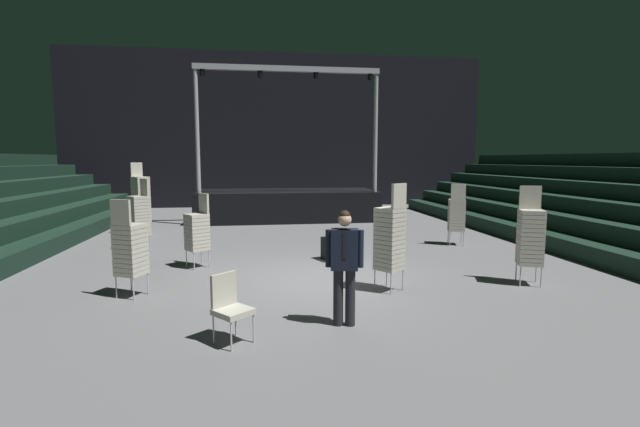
# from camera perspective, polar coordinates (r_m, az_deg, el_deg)

# --- Properties ---
(ground_plane) EXTENTS (22.00, 30.00, 0.10)m
(ground_plane) POSITION_cam_1_polar(r_m,az_deg,el_deg) (9.46, -0.17, -8.65)
(ground_plane) COLOR slate
(arena_end_wall) EXTENTS (22.00, 0.30, 8.00)m
(arena_end_wall) POSITION_cam_1_polar(r_m,az_deg,el_deg) (24.11, -5.21, 10.48)
(arena_end_wall) COLOR black
(arena_end_wall) RESTS_ON ground_plane
(stage_riser) EXTENTS (7.30, 3.05, 5.96)m
(stage_riser) POSITION_cam_1_polar(r_m,az_deg,el_deg) (18.62, -4.21, 1.34)
(stage_riser) COLOR black
(stage_riser) RESTS_ON ground_plane
(man_with_tie) EXTENTS (0.57, 0.31, 1.75)m
(man_with_tie) POSITION_cam_1_polar(r_m,az_deg,el_deg) (6.67, 3.14, -6.06)
(man_with_tie) COLOR black
(man_with_tie) RESTS_ON ground_plane
(chair_stack_front_left) EXTENTS (0.55, 0.55, 1.79)m
(chair_stack_front_left) POSITION_cam_1_polar(r_m,az_deg,el_deg) (13.61, 17.03, -0.09)
(chair_stack_front_left) COLOR #B2B5BA
(chair_stack_front_left) RESTS_ON ground_plane
(chair_stack_front_right) EXTENTS (0.57, 0.57, 1.96)m
(chair_stack_front_right) POSITION_cam_1_polar(r_m,az_deg,el_deg) (9.79, 25.26, -2.59)
(chair_stack_front_right) COLOR #B2B5BA
(chair_stack_front_right) RESTS_ON ground_plane
(chair_stack_mid_left) EXTENTS (0.62, 0.62, 2.39)m
(chair_stack_mid_left) POSITION_cam_1_polar(r_m,az_deg,el_deg) (15.86, -21.88, 1.74)
(chair_stack_mid_left) COLOR #B2B5BA
(chair_stack_mid_left) RESTS_ON ground_plane
(chair_stack_mid_right) EXTENTS (0.62, 0.62, 1.96)m
(chair_stack_mid_right) POSITION_cam_1_polar(r_m,az_deg,el_deg) (13.16, -22.08, -0.16)
(chair_stack_mid_right) COLOR #B2B5BA
(chair_stack_mid_right) RESTS_ON ground_plane
(chair_stack_mid_centre) EXTENTS (0.61, 0.61, 1.71)m
(chair_stack_mid_centre) POSITION_cam_1_polar(r_m,az_deg,el_deg) (10.68, -15.38, -2.11)
(chair_stack_mid_centre) COLOR #B2B5BA
(chair_stack_mid_centre) RESTS_ON ground_plane
(chair_stack_rear_left) EXTENTS (0.59, 0.59, 1.79)m
(chair_stack_rear_left) POSITION_cam_1_polar(r_m,az_deg,el_deg) (8.78, -23.08, -4.05)
(chair_stack_rear_left) COLOR #B2B5BA
(chair_stack_rear_left) RESTS_ON ground_plane
(chair_stack_rear_right) EXTENTS (0.62, 0.62, 2.05)m
(chair_stack_rear_right) POSITION_cam_1_polar(r_m,az_deg,el_deg) (8.54, 8.91, -3.02)
(chair_stack_rear_right) COLOR #B2B5BA
(chair_stack_rear_right) RESTS_ON ground_plane
(equipment_road_case) EXTENTS (1.06, 0.91, 0.56)m
(equipment_road_case) POSITION_cam_1_polar(r_m,az_deg,el_deg) (11.24, 2.84, -4.42)
(equipment_road_case) COLOR black
(equipment_road_case) RESTS_ON ground_plane
(loose_chair_near_man) EXTENTS (0.62, 0.62, 0.95)m
(loose_chair_near_man) POSITION_cam_1_polar(r_m,az_deg,el_deg) (6.31, -11.45, -11.25)
(loose_chair_near_man) COLOR #B2B5BA
(loose_chair_near_man) RESTS_ON ground_plane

